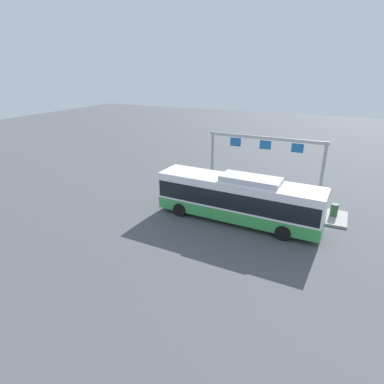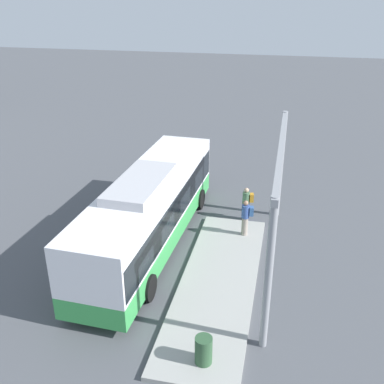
# 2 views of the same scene
# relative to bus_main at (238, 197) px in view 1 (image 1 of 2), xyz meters

# --- Properties ---
(ground_plane) EXTENTS (120.00, 120.00, 0.00)m
(ground_plane) POSITION_rel_bus_main_xyz_m (0.01, -0.00, -1.81)
(ground_plane) COLOR #4C4F54
(platform_curb) EXTENTS (10.00, 2.80, 0.16)m
(platform_curb) POSITION_rel_bus_main_xyz_m (-2.22, -3.34, -1.73)
(platform_curb) COLOR #9E9E99
(platform_curb) RESTS_ON ground
(bus_main) EXTENTS (11.67, 3.07, 3.46)m
(bus_main) POSITION_rel_bus_main_xyz_m (0.00, 0.00, 0.00)
(bus_main) COLOR green
(bus_main) RESTS_ON ground
(person_boarding) EXTENTS (0.39, 0.56, 1.67)m
(person_boarding) POSITION_rel_bus_main_xyz_m (3.19, -3.79, -0.92)
(person_boarding) COLOR #334C8C
(person_boarding) RESTS_ON ground
(person_waiting_near) EXTENTS (0.38, 0.56, 1.67)m
(person_waiting_near) POSITION_rel_bus_main_xyz_m (1.49, -3.94, -0.76)
(person_waiting_near) COLOR gray
(person_waiting_near) RESTS_ON platform_curb
(platform_sign_gantry) EXTENTS (9.44, 0.24, 5.20)m
(platform_sign_gantry) POSITION_rel_bus_main_xyz_m (-0.49, -5.22, 1.95)
(platform_sign_gantry) COLOR gray
(platform_sign_gantry) RESTS_ON ground
(trash_bin) EXTENTS (0.52, 0.52, 0.90)m
(trash_bin) POSITION_rel_bus_main_xyz_m (-6.25, -3.56, -1.20)
(trash_bin) COLOR #2D5133
(trash_bin) RESTS_ON platform_curb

